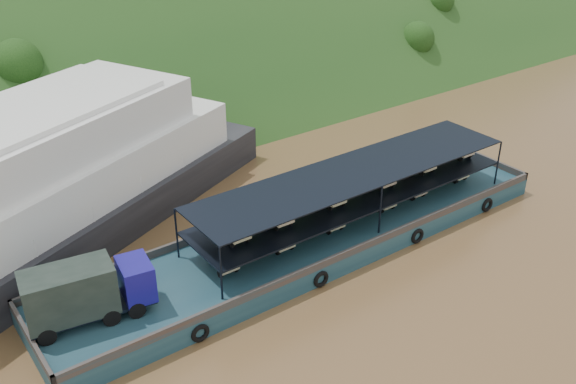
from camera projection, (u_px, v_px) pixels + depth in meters
ground at (340, 244)px, 41.54m from camera, size 160.00×160.00×0.00m
hillside at (118, 95)px, 67.18m from camera, size 140.00×39.60×39.60m
cargo_barge at (297, 240)px, 40.00m from camera, size 35.00×7.18×4.54m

